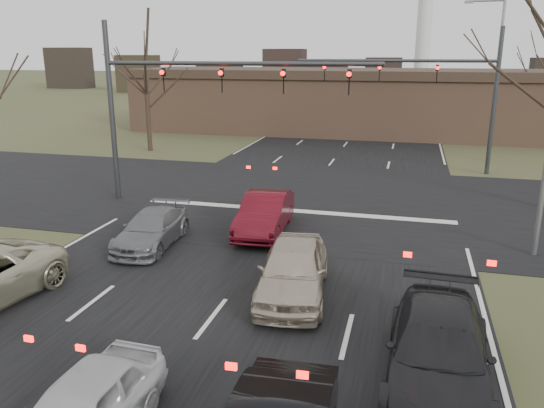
{
  "coord_description": "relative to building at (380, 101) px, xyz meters",
  "views": [
    {
      "loc": [
        4.64,
        -8.55,
        6.62
      ],
      "look_at": [
        0.55,
        7.09,
        2.0
      ],
      "focal_mm": 35.0,
      "sensor_mm": 36.0,
      "label": 1
    }
  ],
  "objects": [
    {
      "name": "road_cross",
      "position": [
        -2.0,
        -23.0,
        -2.65
      ],
      "size": [
        200.0,
        14.0,
        0.02
      ],
      "primitive_type": "cube",
      "color": "black",
      "rests_on": "ground"
    },
    {
      "name": "mast_arm_far",
      "position": [
        4.18,
        -15.0,
        2.35
      ],
      "size": [
        11.12,
        0.24,
        8.0
      ],
      "color": "#383A3D",
      "rests_on": "ground"
    },
    {
      "name": "car_charcoal_sedan",
      "position": [
        3.51,
        -36.4,
        -1.92
      ],
      "size": [
        2.26,
        5.18,
        1.48
      ],
      "primitive_type": "imported",
      "rotation": [
        0.0,
        0.0,
        -0.04
      ],
      "color": "black",
      "rests_on": "ground"
    },
    {
      "name": "streetlight_right_far",
      "position": [
        7.32,
        -11.0,
        2.92
      ],
      "size": [
        2.34,
        0.25,
        10.0
      ],
      "color": "gray",
      "rests_on": "ground"
    },
    {
      "name": "mast_arm_near",
      "position": [
        -7.23,
        -25.0,
        2.41
      ],
      "size": [
        12.12,
        0.24,
        8.0
      ],
      "color": "#383A3D",
      "rests_on": "ground"
    },
    {
      "name": "building",
      "position": [
        0.0,
        0.0,
        0.0
      ],
      "size": [
        42.4,
        10.4,
        5.3
      ],
      "color": "#8A634A",
      "rests_on": "ground"
    },
    {
      "name": "car_red_ahead",
      "position": [
        -2.5,
        -27.98,
        -1.92
      ],
      "size": [
        1.86,
        4.62,
        1.49
      ],
      "primitive_type": "imported",
      "rotation": [
        0.0,
        0.0,
        0.06
      ],
      "color": "#550C16",
      "rests_on": "ground"
    },
    {
      "name": "ground",
      "position": [
        -2.0,
        -38.0,
        -2.67
      ],
      "size": [
        360.0,
        360.0,
        0.0
      ],
      "primitive_type": "plane",
      "color": "#3D4826",
      "rests_on": "ground"
    },
    {
      "name": "tree_left_far",
      "position": [
        -15.0,
        -13.0,
        4.68
      ],
      "size": [
        5.7,
        5.7,
        9.5
      ],
      "color": "black",
      "rests_on": "ground"
    },
    {
      "name": "road_main",
      "position": [
        -2.0,
        22.0,
        -2.66
      ],
      "size": [
        14.0,
        300.0,
        0.02
      ],
      "primitive_type": "cube",
      "color": "black",
      "rests_on": "ground"
    },
    {
      "name": "car_grey_ahead",
      "position": [
        -6.0,
        -30.4,
        -2.05
      ],
      "size": [
        2.01,
        4.33,
        1.23
      ],
      "primitive_type": "imported",
      "rotation": [
        0.0,
        0.0,
        0.07
      ],
      "color": "slate",
      "rests_on": "ground"
    },
    {
      "name": "car_silver_ahead",
      "position": [
        -0.27,
        -33.1,
        -1.88
      ],
      "size": [
        2.36,
        4.77,
        1.56
      ],
      "primitive_type": "imported",
      "rotation": [
        0.0,
        0.0,
        0.12
      ],
      "color": "#C0B29B",
      "rests_on": "ground"
    }
  ]
}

